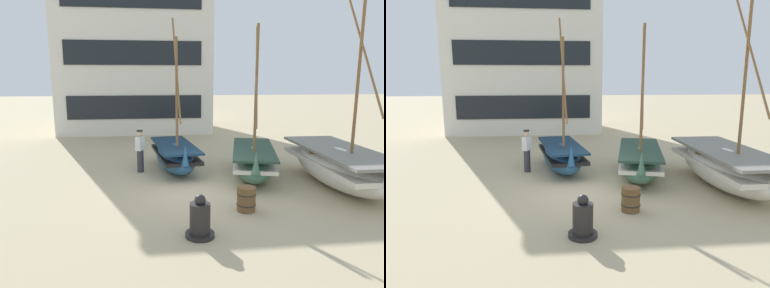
# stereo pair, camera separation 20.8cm
# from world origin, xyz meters

# --- Properties ---
(ground_plane) EXTENTS (120.00, 120.00, 0.00)m
(ground_plane) POSITION_xyz_m (0.00, 0.00, 0.00)
(ground_plane) COLOR tan
(fishing_boat_near_left) EXTENTS (1.89, 4.14, 5.94)m
(fishing_boat_near_left) POSITION_xyz_m (-0.48, 2.76, 0.60)
(fishing_boat_near_left) COLOR #23517A
(fishing_boat_near_left) RESTS_ON ground
(fishing_boat_centre_large) EXTENTS (2.07, 5.49, 7.24)m
(fishing_boat_centre_large) POSITION_xyz_m (5.01, -0.03, 0.73)
(fishing_boat_centre_large) COLOR silver
(fishing_boat_centre_large) RESTS_ON ground
(fishing_boat_far_right) EXTENTS (2.52, 4.62, 5.54)m
(fishing_boat_far_right) POSITION_xyz_m (2.40, 1.50, 0.62)
(fishing_boat_far_right) COLOR #427056
(fishing_boat_far_right) RESTS_ON ground
(fisherman_by_hull) EXTENTS (0.37, 0.42, 1.68)m
(fisherman_by_hull) POSITION_xyz_m (-1.87, 2.61, 0.83)
(fisherman_by_hull) COLOR #33333D
(fisherman_by_hull) RESTS_ON ground
(capstan_winch) EXTENTS (0.70, 0.70, 1.05)m
(capstan_winch) POSITION_xyz_m (-0.34, -3.34, 0.42)
(capstan_winch) COLOR black
(capstan_winch) RESTS_ON ground
(wooden_barrel) EXTENTS (0.56, 0.56, 0.70)m
(wooden_barrel) POSITION_xyz_m (1.19, -1.89, 0.35)
(wooden_barrel) COLOR brown
(wooden_barrel) RESTS_ON ground
(harbor_building_main) EXTENTS (10.40, 6.10, 10.32)m
(harbor_building_main) POSITION_xyz_m (-2.35, 14.29, 5.17)
(harbor_building_main) COLOR silver
(harbor_building_main) RESTS_ON ground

